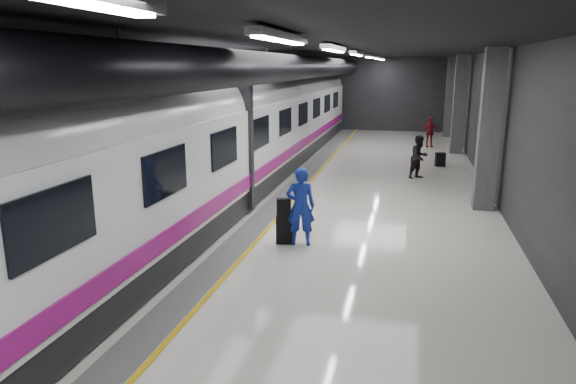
# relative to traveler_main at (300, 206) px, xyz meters

# --- Properties ---
(ground) EXTENTS (40.00, 40.00, 0.00)m
(ground) POSITION_rel_traveler_main_xyz_m (-0.08, 2.22, -0.91)
(ground) COLOR silver
(ground) RESTS_ON ground
(platform_hall) EXTENTS (10.02, 40.02, 4.51)m
(platform_hall) POSITION_rel_traveler_main_xyz_m (-0.37, 3.18, 2.63)
(platform_hall) COLOR black
(platform_hall) RESTS_ON ground
(train) EXTENTS (3.05, 38.00, 4.05)m
(train) POSITION_rel_traveler_main_xyz_m (-3.33, 2.22, 1.16)
(train) COLOR black
(train) RESTS_ON ground
(traveler_main) EXTENTS (0.74, 0.56, 1.82)m
(traveler_main) POSITION_rel_traveler_main_xyz_m (0.00, 0.00, 0.00)
(traveler_main) COLOR #1744B1
(traveler_main) RESTS_ON ground
(suitcase_main) EXTENTS (0.45, 0.34, 0.66)m
(suitcase_main) POSITION_rel_traveler_main_xyz_m (-0.37, 0.02, -0.58)
(suitcase_main) COLOR black
(suitcase_main) RESTS_ON ground
(shoulder_bag) EXTENTS (0.34, 0.26, 0.41)m
(shoulder_bag) POSITION_rel_traveler_main_xyz_m (-0.39, -0.01, -0.04)
(shoulder_bag) COLOR black
(shoulder_bag) RESTS_ON suitcase_main
(traveler_far_a) EXTENTS (0.97, 0.97, 1.58)m
(traveler_far_a) POSITION_rel_traveler_main_xyz_m (2.70, 7.98, -0.12)
(traveler_far_a) COLOR black
(traveler_far_a) RESTS_ON ground
(traveler_far_b) EXTENTS (0.94, 0.51, 1.51)m
(traveler_far_b) POSITION_rel_traveler_main_xyz_m (3.28, 15.79, -0.15)
(traveler_far_b) COLOR maroon
(traveler_far_b) RESTS_ON ground
(suitcase_far) EXTENTS (0.43, 0.33, 0.56)m
(suitcase_far) POSITION_rel_traveler_main_xyz_m (3.59, 10.60, -0.63)
(suitcase_far) COLOR black
(suitcase_far) RESTS_ON ground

